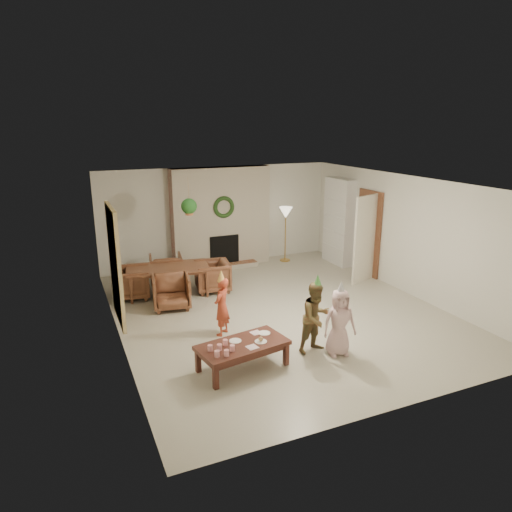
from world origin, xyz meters
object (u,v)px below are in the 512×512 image
coffee_table_top (243,345)px  child_plaid (316,317)px  dining_table (169,281)px  dining_chair_far (166,269)px  dining_chair_right (212,276)px  child_pink (339,322)px  child_red (222,307)px  dining_chair_left (132,283)px  dining_chair_near (171,292)px

coffee_table_top → child_plaid: 1.30m
coffee_table_top → child_plaid: child_plaid is taller
dining_table → dining_chair_far: 0.75m
dining_chair_far → dining_chair_right: size_ratio=1.00×
dining_chair_far → coffee_table_top: bearing=101.4°
dining_table → coffee_table_top: dining_table is taller
coffee_table_top → child_pink: size_ratio=1.23×
dining_table → child_red: child_red is taller
dining_chair_left → child_red: (1.15, -2.39, 0.18)m
dining_chair_far → coffee_table_top: 4.24m
child_red → child_plaid: bearing=91.3°
dining_chair_left → child_pink: 4.61m
dining_chair_left → dining_chair_near: bearing=-135.0°
coffee_table_top → child_red: bearing=75.2°
dining_chair_near → dining_chair_left: 1.07m
dining_chair_right → child_pink: size_ratio=0.68×
dining_table → child_red: bearing=-71.0°
dining_chair_left → child_red: child_red is taller
dining_chair_left → dining_chair_right: (1.68, -0.26, 0.00)m
dining_chair_right → child_pink: bearing=23.7°
dining_chair_right → child_red: 2.20m
dining_chair_far → child_red: size_ratio=0.71×
dining_chair_left → child_plaid: bearing=-137.9°
dining_chair_far → child_pink: child_pink is taller
dining_chair_near → child_red: size_ratio=0.71×
dining_chair_near → dining_chair_far: bearing=90.0°
child_red → child_plaid: size_ratio=0.89×
dining_chair_right → child_red: child_red is taller
dining_chair_near → child_plaid: bearing=-48.9°
dining_chair_right → child_plaid: 3.37m
dining_chair_right → dining_table: bearing=-90.0°
dining_chair_right → child_red: size_ratio=0.71×
dining_chair_near → dining_chair_left: (-0.63, 0.86, 0.00)m
dining_chair_far → child_plaid: 4.44m
dining_chair_far → coffee_table_top: (0.18, -4.24, 0.05)m
dining_chair_right → coffee_table_top: size_ratio=0.55×
dining_chair_near → child_red: (0.52, -1.53, 0.18)m
dining_chair_near → child_pink: size_ratio=0.68×
child_pink → dining_chair_right: bearing=116.3°
child_pink → dining_chair_left: bearing=136.1°
dining_chair_left → child_pink: bearing=-136.6°
child_pink → dining_chair_far: bearing=123.1°
child_plaid → child_pink: child_plaid is taller
dining_table → dining_chair_near: size_ratio=2.34×
dining_chair_near → coffee_table_top: size_ratio=0.55×
dining_table → child_pink: size_ratio=1.58×
dining_chair_far → coffee_table_top: size_ratio=0.55×
dining_table → child_red: (0.40, -2.28, 0.21)m
dining_table → dining_chair_right: 0.94m
dining_chair_near → child_plaid: (1.69, -2.70, 0.25)m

